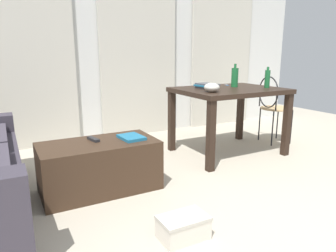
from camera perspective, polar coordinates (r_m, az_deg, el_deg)
The scene contains 14 objects.
ground_plane at distance 3.03m, azimuth 10.03°, elevation -9.49°, with size 7.75×7.75×0.00m, color #B2A893.
wall_back at distance 4.54m, azimuth -5.73°, elevation 13.78°, with size 5.62×0.10×2.42m, color silver.
curtains at distance 4.47m, azimuth -5.26°, elevation 12.24°, with size 4.00×0.03×2.17m.
coffee_table at distance 2.77m, azimuth -12.32°, elevation -7.13°, with size 0.97×0.51×0.43m.
craft_table at distance 3.67m, azimuth 11.00°, elevation 5.09°, with size 1.16×0.89×0.76m.
wire_chair at distance 4.26m, azimuth 18.42°, elevation 4.12°, with size 0.41×0.43×0.87m.
bottle_near at distance 3.81m, azimuth 17.57°, elevation 8.20°, with size 0.06×0.06×0.24m.
bottle_far at distance 3.80m, azimuth 12.01°, elevation 8.65°, with size 0.08×0.08×0.27m.
bowl at distance 3.27m, azimuth 7.95°, elevation 6.94°, with size 0.16×0.16×0.09m, color beige.
book_stack at distance 3.58m, azimuth 6.98°, elevation 7.25°, with size 0.20×0.27×0.06m.
scissors at distance 3.98m, azimuth 10.65°, elevation 7.31°, with size 0.07×0.10×0.00m.
tv_remote_primary at distance 2.76m, azimuth -13.39°, elevation -2.35°, with size 0.04×0.16×0.02m, color #232326.
magazine at distance 2.76m, azimuth -6.67°, elevation -2.05°, with size 0.18×0.24×0.03m, color #1E668C.
shoebox at distance 2.10m, azimuth 2.79°, elevation -17.86°, with size 0.31×0.20×0.15m.
Camera 1 is at (-1.77, -0.96, 1.16)m, focal length 33.60 mm.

